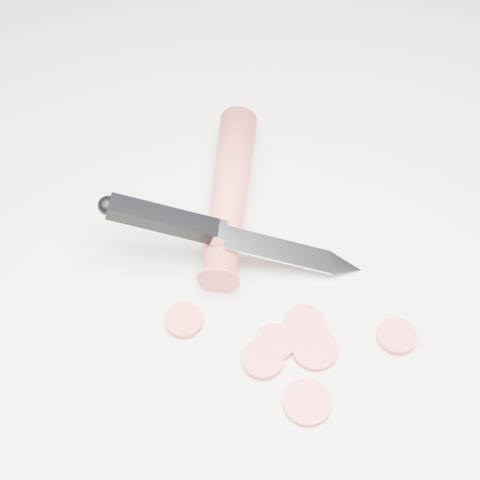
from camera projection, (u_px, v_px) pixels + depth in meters
ground at (267, 302)px, 0.57m from camera, size 2.40×2.40×0.00m
carrot at (229, 193)px, 0.62m from camera, size 0.14×0.17×0.03m
carrot_slice_0 at (263, 359)px, 0.54m from camera, size 0.03×0.03×0.01m
carrot_slice_1 at (307, 402)px, 0.52m from camera, size 0.04×0.04×0.01m
carrot_slice_2 at (305, 324)px, 0.56m from camera, size 0.04×0.04×0.01m
carrot_slice_3 at (274, 343)px, 0.55m from camera, size 0.03×0.03×0.01m
carrot_slice_4 at (396, 336)px, 0.55m from camera, size 0.03×0.03×0.01m
carrot_slice_5 at (184, 320)px, 0.56m from camera, size 0.03×0.03×0.01m
carrot_slice_6 at (315, 349)px, 0.55m from camera, size 0.04×0.04×0.01m
kitchen_knife at (234, 234)px, 0.57m from camera, size 0.20×0.16×0.07m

